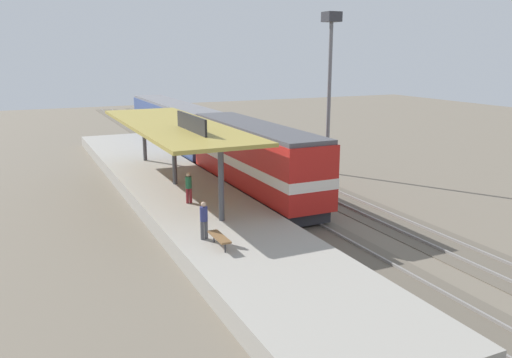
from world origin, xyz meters
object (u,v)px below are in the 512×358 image
(light_mast, at_px, (330,59))
(person_waiting, at_px, (204,218))
(passenger_carriage_single, at_px, (173,125))
(platform_bench, at_px, (219,237))
(person_walking, at_px, (189,186))
(locomotive, at_px, (254,159))

(light_mast, distance_m, person_waiting, 19.65)
(light_mast, bearing_deg, passenger_carriage_single, 118.79)
(platform_bench, distance_m, passenger_carriage_single, 28.14)
(passenger_carriage_single, height_order, person_walking, passenger_carriage_single)
(person_waiting, bearing_deg, platform_bench, -78.20)
(platform_bench, distance_m, light_mast, 20.41)
(platform_bench, bearing_deg, passenger_carriage_single, 77.68)
(passenger_carriage_single, xyz_separation_m, person_waiting, (-6.25, -26.27, -0.46))
(platform_bench, distance_m, locomotive, 11.27)
(locomotive, bearing_deg, person_waiting, -127.08)
(person_walking, bearing_deg, passenger_carriage_single, 76.03)
(locomotive, distance_m, passenger_carriage_single, 18.00)
(platform_bench, xyz_separation_m, person_waiting, (-0.25, 1.20, 0.51))
(person_waiting, relative_size, person_walking, 1.00)
(locomotive, relative_size, light_mast, 1.23)
(person_waiting, bearing_deg, passenger_carriage_single, 76.62)
(locomotive, distance_m, light_mast, 10.55)
(platform_bench, distance_m, person_waiting, 1.33)
(locomotive, bearing_deg, person_walking, -153.19)
(person_walking, bearing_deg, light_mast, 26.34)
(platform_bench, xyz_separation_m, locomotive, (6.00, 9.48, 1.07))
(light_mast, bearing_deg, person_walking, -153.66)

